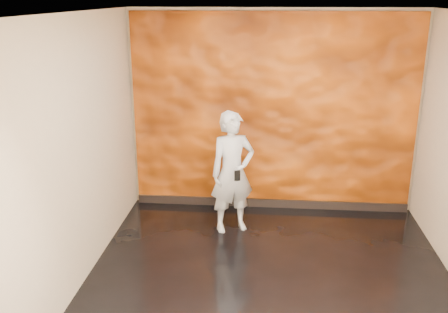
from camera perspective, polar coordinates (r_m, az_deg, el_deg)
room at (r=5.06m, az=5.63°, el=0.02°), size 4.02×4.02×2.81m
feature_wall at (r=6.96m, az=5.59°, el=4.84°), size 3.90×0.06×2.75m
baseboard at (r=7.33m, az=5.28°, el=-5.32°), size 3.90×0.04×0.12m
man at (r=6.37m, az=0.98°, el=-1.82°), size 0.68×0.58×1.59m
phone at (r=6.13m, az=1.53°, el=-2.19°), size 0.07×0.03×0.14m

